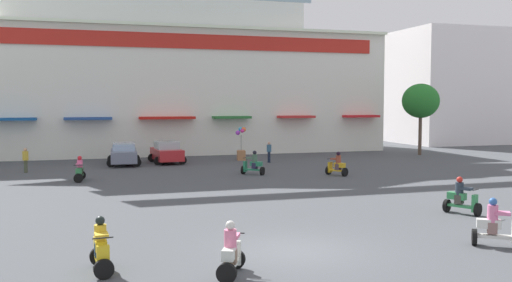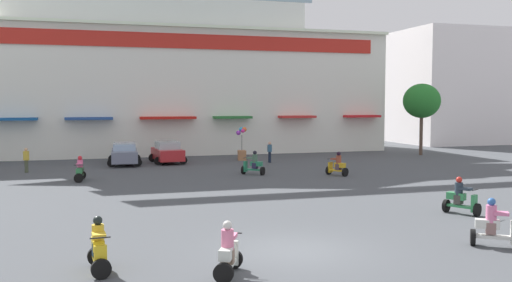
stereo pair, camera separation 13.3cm
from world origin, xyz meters
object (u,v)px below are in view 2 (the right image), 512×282
Objects in this scene: scooter_rider_5 at (337,166)px; parked_car_0 at (124,154)px; scooter_rider_2 at (228,253)px; balloon_vendor_cart at (242,148)px; scooter_rider_6 at (99,249)px; scooter_rider_3 at (80,171)px; pedestrian_1 at (270,151)px; scooter_rider_0 at (253,165)px; parked_car_1 at (167,152)px; pedestrian_0 at (26,159)px; scooter_rider_4 at (494,227)px; scooter_rider_7 at (461,199)px; plaza_tree_1 at (422,101)px.

parked_car_0 is at bearing 141.28° from scooter_rider_5.
scooter_rider_2 is 28.60m from balloon_vendor_cart.
scooter_rider_6 is (-3.22, 1.35, 0.01)m from scooter_rider_2.
pedestrian_1 is at bearing 24.61° from scooter_rider_3.
scooter_rider_2 is 0.58× the size of balloon_vendor_cart.
parked_car_0 is at bearing 69.34° from scooter_rider_3.
scooter_rider_0 is 1.01× the size of scooter_rider_6.
parked_car_1 is at bearing 4.00° from parked_car_0.
pedestrian_0 is (-3.36, 5.00, 0.31)m from scooter_rider_3.
parked_car_1 reaches higher than scooter_rider_4.
balloon_vendor_cart reaches higher than parked_car_0.
balloon_vendor_cart is (-0.81, 27.07, 0.30)m from scooter_rider_4.
scooter_rider_0 is 8.64m from balloon_vendor_cart.
balloon_vendor_cart is at bearing 97.76° from scooter_rider_7.
plaza_tree_1 is at bearing 60.31° from scooter_rider_7.
pedestrian_1 is at bearing 62.30° from scooter_rider_6.
plaza_tree_1 is 2.36× the size of balloon_vendor_cart.
scooter_rider_0 is 14.71m from scooter_rider_7.
parked_car_0 is 15.59m from scooter_rider_5.
scooter_rider_7 reaches higher than scooter_rider_3.
plaza_tree_1 is 4.03× the size of scooter_rider_0.
pedestrian_0 is at bearing 100.29° from scooter_rider_6.
scooter_rider_6 is at bearing -165.28° from scooter_rider_7.
scooter_rider_3 is at bearing 92.51° from scooter_rider_6.
parked_car_0 is 3.02× the size of scooter_rider_2.
scooter_rider_2 is at bearing -122.82° from scooter_rider_5.
scooter_rider_2 is 0.97× the size of scooter_rider_4.
parked_car_1 is at bearing -176.22° from balloon_vendor_cart.
pedestrian_0 reaches higher than scooter_rider_4.
scooter_rider_7 is (-12.62, -22.13, -3.94)m from plaza_tree_1.
scooter_rider_4 is at bearing -98.33° from scooter_rider_5.
scooter_rider_0 is 20.05m from scooter_rider_6.
parked_car_1 reaches higher than scooter_rider_2.
parked_car_0 is 3.03× the size of scooter_rider_5.
pedestrian_0 reaches higher than scooter_rider_0.
parked_car_0 is at bearing -176.00° from parked_car_1.
scooter_rider_5 is 12.12m from scooter_rider_7.
parked_car_1 reaches higher than scooter_rider_6.
scooter_rider_3 is at bearing -144.83° from balloon_vendor_cart.
parked_car_0 reaches higher than scooter_rider_3.
pedestrian_1 reaches higher than scooter_rider_4.
scooter_rider_4 reaches higher than scooter_rider_2.
scooter_rider_3 is 0.58× the size of balloon_vendor_cart.
scooter_rider_5 is 0.94× the size of pedestrian_0.
scooter_rider_0 is 0.97× the size of pedestrian_1.
scooter_rider_3 is 22.60m from scooter_rider_4.
plaza_tree_1 reaches higher than pedestrian_0.
parked_car_1 is 9.15m from scooter_rider_0.
pedestrian_0 is 0.62× the size of balloon_vendor_cart.
scooter_rider_4 is at bearing -82.75° from scooter_rider_0.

